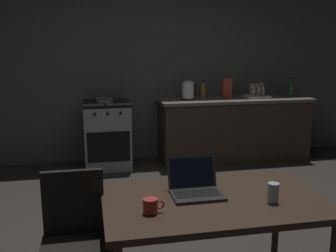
{
  "coord_description": "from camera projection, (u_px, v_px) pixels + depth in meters",
  "views": [
    {
      "loc": [
        -0.74,
        -3.02,
        1.67
      ],
      "look_at": [
        0.07,
        0.94,
        0.79
      ],
      "focal_mm": 41.77,
      "sensor_mm": 36.0,
      "label": 1
    }
  ],
  "objects": [
    {
      "name": "ground_plane",
      "position": [
        182.0,
        238.0,
        3.39
      ],
      "size": [
        12.0,
        12.0,
        0.0
      ],
      "primitive_type": "plane",
      "color": "#2D2823"
    },
    {
      "name": "back_wall",
      "position": [
        162.0,
        62.0,
        5.54
      ],
      "size": [
        6.4,
        0.1,
        2.77
      ],
      "primitive_type": "cube",
      "color": "#484A46",
      "rests_on": "ground_plane"
    },
    {
      "name": "kitchen_counter",
      "position": [
        234.0,
        129.0,
        5.59
      ],
      "size": [
        2.16,
        0.64,
        0.89
      ],
      "color": "#382D23",
      "rests_on": "ground_plane"
    },
    {
      "name": "stove_oven",
      "position": [
        107.0,
        135.0,
        5.24
      ],
      "size": [
        0.6,
        0.62,
        0.89
      ],
      "color": "gray",
      "rests_on": "ground_plane"
    },
    {
      "name": "dining_table",
      "position": [
        213.0,
        209.0,
        2.42
      ],
      "size": [
        1.35,
        0.82,
        0.72
      ],
      "color": "#332319",
      "rests_on": "ground_plane"
    },
    {
      "name": "chair",
      "position": [
        74.0,
        234.0,
        2.4
      ],
      "size": [
        0.4,
        0.4,
        0.89
      ],
      "rotation": [
        0.0,
        0.0,
        -0.28
      ],
      "color": "black",
      "rests_on": "ground_plane"
    },
    {
      "name": "laptop",
      "position": [
        196.0,
        187.0,
        2.47
      ],
      "size": [
        0.32,
        0.29,
        0.22
      ],
      "rotation": [
        0.0,
        0.0,
        0.09
      ],
      "color": "#232326",
      "rests_on": "dining_table"
    },
    {
      "name": "electric_kettle",
      "position": [
        188.0,
        91.0,
        5.34
      ],
      "size": [
        0.2,
        0.17,
        0.26
      ],
      "color": "black",
      "rests_on": "kitchen_counter"
    },
    {
      "name": "bottle",
      "position": [
        291.0,
        88.0,
        5.58
      ],
      "size": [
        0.06,
        0.06,
        0.28
      ],
      "color": "#19592D",
      "rests_on": "kitchen_counter"
    },
    {
      "name": "frying_pan",
      "position": [
        105.0,
        101.0,
        5.11
      ],
      "size": [
        0.23,
        0.4,
        0.05
      ],
      "color": "gray",
      "rests_on": "stove_oven"
    },
    {
      "name": "coffee_mug",
      "position": [
        151.0,
        206.0,
        2.19
      ],
      "size": [
        0.12,
        0.08,
        0.09
      ],
      "color": "#9E2D28",
      "rests_on": "dining_table"
    },
    {
      "name": "drinking_glass",
      "position": [
        273.0,
        193.0,
        2.33
      ],
      "size": [
        0.07,
        0.07,
        0.12
      ],
      "color": "#99B7C6",
      "rests_on": "dining_table"
    },
    {
      "name": "cereal_box",
      "position": [
        227.0,
        88.0,
        5.46
      ],
      "size": [
        0.13,
        0.05,
        0.28
      ],
      "color": "#B2382D",
      "rests_on": "kitchen_counter"
    },
    {
      "name": "dish_rack",
      "position": [
        257.0,
        94.0,
        5.55
      ],
      "size": [
        0.34,
        0.26,
        0.21
      ],
      "color": "silver",
      "rests_on": "kitchen_counter"
    },
    {
      "name": "bottle_b",
      "position": [
        203.0,
        90.0,
        5.46
      ],
      "size": [
        0.07,
        0.07,
        0.25
      ],
      "color": "#8C601E",
      "rests_on": "kitchen_counter"
    }
  ]
}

